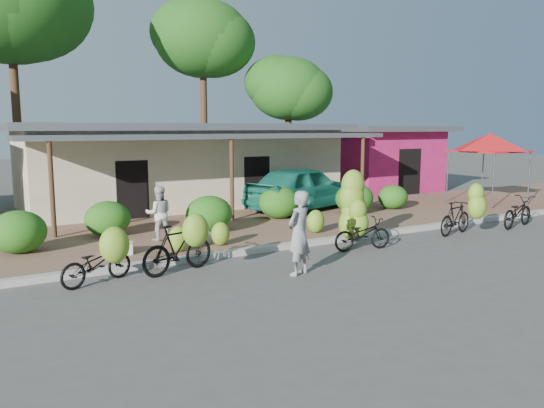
{
  "coord_description": "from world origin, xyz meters",
  "views": [
    {
      "loc": [
        -7.75,
        -9.71,
        3.21
      ],
      "look_at": [
        -0.73,
        2.22,
        1.2
      ],
      "focal_mm": 35.0,
      "sensor_mm": 36.0,
      "label": 1
    }
  ],
  "objects_px": {
    "sack_near": "(194,239)",
    "vendor": "(299,233)",
    "tree_center_right": "(198,37)",
    "teal_van": "(302,188)",
    "bike_left": "(181,246)",
    "bystander": "(159,213)",
    "bike_far_right": "(517,212)",
    "sack_far": "(117,248)",
    "tree_near_right": "(284,87)",
    "bike_right": "(462,213)",
    "bike_center": "(356,215)",
    "red_canopy": "(490,142)",
    "bike_far_left": "(100,260)"
  },
  "relations": [
    {
      "from": "red_canopy",
      "to": "sack_far",
      "type": "bearing_deg",
      "value": -175.58
    },
    {
      "from": "bike_center",
      "to": "sack_far",
      "type": "height_order",
      "value": "bike_center"
    },
    {
      "from": "bike_far_left",
      "to": "bike_right",
      "type": "relative_size",
      "value": 0.99
    },
    {
      "from": "bike_far_right",
      "to": "sack_far",
      "type": "xyz_separation_m",
      "value": [
        -12.19,
        2.38,
        -0.24
      ]
    },
    {
      "from": "bike_center",
      "to": "bike_right",
      "type": "xyz_separation_m",
      "value": [
        3.7,
        -0.37,
        -0.2
      ]
    },
    {
      "from": "bike_far_left",
      "to": "bike_right",
      "type": "distance_m",
      "value": 10.41
    },
    {
      "from": "teal_van",
      "to": "bike_right",
      "type": "bearing_deg",
      "value": 178.8
    },
    {
      "from": "bike_left",
      "to": "bike_center",
      "type": "height_order",
      "value": "bike_center"
    },
    {
      "from": "bike_far_left",
      "to": "bike_left",
      "type": "xyz_separation_m",
      "value": [
        1.73,
        -0.03,
        0.1
      ]
    },
    {
      "from": "red_canopy",
      "to": "sack_near",
      "type": "distance_m",
      "value": 13.5
    },
    {
      "from": "vendor",
      "to": "bystander",
      "type": "bearing_deg",
      "value": -92.88
    },
    {
      "from": "tree_near_right",
      "to": "bystander",
      "type": "relative_size",
      "value": 4.61
    },
    {
      "from": "tree_center_right",
      "to": "bike_center",
      "type": "relative_size",
      "value": 4.67
    },
    {
      "from": "sack_near",
      "to": "vendor",
      "type": "relative_size",
      "value": 0.46
    },
    {
      "from": "bike_far_left",
      "to": "bike_far_right",
      "type": "xyz_separation_m",
      "value": [
        13.04,
        -0.36,
        -0.03
      ]
    },
    {
      "from": "tree_near_right",
      "to": "vendor",
      "type": "distance_m",
      "value": 17.85
    },
    {
      "from": "bike_far_left",
      "to": "sack_near",
      "type": "distance_m",
      "value": 3.58
    },
    {
      "from": "tree_center_right",
      "to": "red_canopy",
      "type": "xyz_separation_m",
      "value": [
        7.4,
        -12.26,
        -5.22
      ]
    },
    {
      "from": "bike_right",
      "to": "bike_far_right",
      "type": "height_order",
      "value": "bike_right"
    },
    {
      "from": "vendor",
      "to": "bystander",
      "type": "relative_size",
      "value": 1.24
    },
    {
      "from": "red_canopy",
      "to": "bike_far_right",
      "type": "bearing_deg",
      "value": -131.02
    },
    {
      "from": "vendor",
      "to": "sack_near",
      "type": "bearing_deg",
      "value": -96.85
    },
    {
      "from": "bike_far_left",
      "to": "teal_van",
      "type": "bearing_deg",
      "value": -78.69
    },
    {
      "from": "bike_center",
      "to": "vendor",
      "type": "distance_m",
      "value": 3.13
    },
    {
      "from": "tree_near_right",
      "to": "vendor",
      "type": "relative_size",
      "value": 3.73
    },
    {
      "from": "sack_near",
      "to": "bike_right",
      "type": "bearing_deg",
      "value": -17.95
    },
    {
      "from": "red_canopy",
      "to": "bike_right",
      "type": "bearing_deg",
      "value": -148.26
    },
    {
      "from": "tree_near_right",
      "to": "sack_far",
      "type": "distance_m",
      "value": 17.26
    },
    {
      "from": "tree_center_right",
      "to": "teal_van",
      "type": "relative_size",
      "value": 1.97
    },
    {
      "from": "tree_center_right",
      "to": "red_canopy",
      "type": "relative_size",
      "value": 2.78
    },
    {
      "from": "bike_right",
      "to": "bystander",
      "type": "relative_size",
      "value": 1.17
    },
    {
      "from": "vendor",
      "to": "tree_near_right",
      "type": "bearing_deg",
      "value": -143.86
    },
    {
      "from": "red_canopy",
      "to": "bike_right",
      "type": "relative_size",
      "value": 2.0
    },
    {
      "from": "bike_center",
      "to": "tree_center_right",
      "type": "bearing_deg",
      "value": 2.08
    },
    {
      "from": "bike_right",
      "to": "bike_far_right",
      "type": "xyz_separation_m",
      "value": [
        2.64,
        -0.01,
        -0.17
      ]
    },
    {
      "from": "tree_center_right",
      "to": "sack_near",
      "type": "relative_size",
      "value": 11.45
    },
    {
      "from": "bike_far_right",
      "to": "sack_far",
      "type": "relative_size",
      "value": 2.67
    },
    {
      "from": "red_canopy",
      "to": "sack_near",
      "type": "relative_size",
      "value": 4.12
    },
    {
      "from": "tree_near_right",
      "to": "tree_center_right",
      "type": "bearing_deg",
      "value": 153.43
    },
    {
      "from": "sack_far",
      "to": "bystander",
      "type": "height_order",
      "value": "bystander"
    },
    {
      "from": "bike_left",
      "to": "bystander",
      "type": "xyz_separation_m",
      "value": [
        0.55,
        3.08,
        0.24
      ]
    },
    {
      "from": "red_canopy",
      "to": "sack_far",
      "type": "distance_m",
      "value": 15.52
    },
    {
      "from": "bike_center",
      "to": "sack_far",
      "type": "relative_size",
      "value": 2.78
    },
    {
      "from": "bike_far_left",
      "to": "bike_center",
      "type": "relative_size",
      "value": 0.83
    },
    {
      "from": "bystander",
      "to": "vendor",
      "type": "bearing_deg",
      "value": 123.01
    },
    {
      "from": "tree_near_right",
      "to": "red_canopy",
      "type": "relative_size",
      "value": 1.98
    },
    {
      "from": "red_canopy",
      "to": "sack_far",
      "type": "height_order",
      "value": "red_canopy"
    },
    {
      "from": "bike_center",
      "to": "bike_right",
      "type": "bearing_deg",
      "value": -86.13
    },
    {
      "from": "vendor",
      "to": "bike_center",
      "type": "bearing_deg",
      "value": -175.79
    },
    {
      "from": "bystander",
      "to": "red_canopy",
      "type": "bearing_deg",
      "value": -166.65
    }
  ]
}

